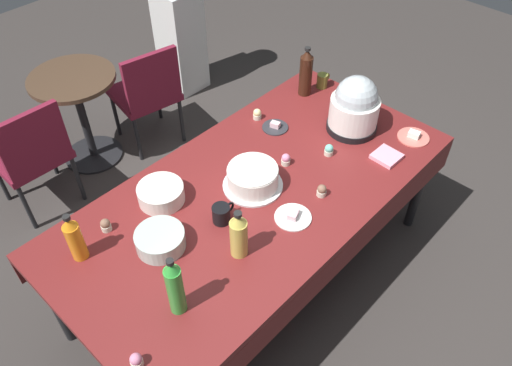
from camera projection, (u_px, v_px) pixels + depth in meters
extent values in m
plane|color=#383330|center=(256.00, 274.00, 3.15)|extent=(9.00, 9.00, 0.00)
cube|color=maroon|center=(256.00, 193.00, 2.64)|extent=(2.20, 1.10, 0.04)
cylinder|color=black|center=(420.00, 186.00, 3.20)|extent=(0.06, 0.06, 0.71)
cylinder|color=black|center=(55.00, 302.00, 2.60)|extent=(0.06, 0.06, 0.71)
cylinder|color=black|center=(305.00, 124.00, 3.66)|extent=(0.06, 0.06, 0.71)
cube|color=maroon|center=(338.00, 263.00, 2.45)|extent=(2.20, 0.01, 0.18)
cube|color=maroon|center=(189.00, 160.00, 2.98)|extent=(2.20, 0.01, 0.18)
cylinder|color=silver|center=(253.00, 185.00, 2.64)|extent=(0.32, 0.32, 0.01)
cylinder|color=white|center=(253.00, 177.00, 2.60)|extent=(0.27, 0.27, 0.10)
cylinder|color=white|center=(253.00, 169.00, 2.56)|extent=(0.26, 0.26, 0.01)
cylinder|color=black|center=(351.00, 126.00, 2.97)|extent=(0.30, 0.30, 0.04)
cylinder|color=white|center=(354.00, 112.00, 2.90)|extent=(0.28, 0.28, 0.17)
sphere|color=#B2BCC1|center=(356.00, 97.00, 2.83)|extent=(0.24, 0.24, 0.24)
cylinder|color=#B2C6BC|center=(160.00, 240.00, 2.33)|extent=(0.23, 0.23, 0.09)
cylinder|color=silver|center=(161.00, 194.00, 2.54)|extent=(0.24, 0.24, 0.09)
cylinder|color=#E07266|center=(413.00, 137.00, 2.93)|extent=(0.18, 0.18, 0.01)
cube|color=white|center=(414.00, 134.00, 2.91)|extent=(0.06, 0.07, 0.03)
cylinder|color=white|center=(293.00, 217.00, 2.48)|extent=(0.18, 0.18, 0.01)
cube|color=beige|center=(293.00, 214.00, 2.47)|extent=(0.08, 0.07, 0.03)
cylinder|color=#2D2D33|center=(275.00, 127.00, 2.99)|extent=(0.15, 0.15, 0.01)
cube|color=beige|center=(275.00, 125.00, 2.98)|extent=(0.05, 0.06, 0.03)
cylinder|color=beige|center=(257.00, 116.00, 3.05)|extent=(0.05, 0.05, 0.03)
sphere|color=beige|center=(257.00, 113.00, 3.03)|extent=(0.05, 0.05, 0.05)
cylinder|color=beige|center=(137.00, 362.00, 1.94)|extent=(0.05, 0.05, 0.03)
sphere|color=pink|center=(136.00, 359.00, 1.92)|extent=(0.05, 0.05, 0.05)
cylinder|color=beige|center=(286.00, 162.00, 2.76)|extent=(0.05, 0.05, 0.03)
sphere|color=pink|center=(286.00, 158.00, 2.74)|extent=(0.05, 0.05, 0.05)
cylinder|color=beige|center=(329.00, 152.00, 2.81)|extent=(0.05, 0.05, 0.03)
sphere|color=#6BC6B2|center=(329.00, 148.00, 2.79)|extent=(0.05, 0.05, 0.05)
cylinder|color=beige|center=(106.00, 227.00, 2.42)|extent=(0.05, 0.05, 0.03)
sphere|color=brown|center=(105.00, 223.00, 2.40)|extent=(0.05, 0.05, 0.05)
cylinder|color=beige|center=(321.00, 193.00, 2.59)|extent=(0.05, 0.05, 0.03)
sphere|color=brown|center=(322.00, 189.00, 2.57)|extent=(0.05, 0.05, 0.05)
cylinder|color=green|center=(176.00, 290.00, 2.04)|extent=(0.07, 0.07, 0.26)
cone|color=green|center=(171.00, 267.00, 1.93)|extent=(0.06, 0.06, 0.05)
cylinder|color=black|center=(170.00, 262.00, 1.90)|extent=(0.03, 0.03, 0.02)
cylinder|color=orange|center=(76.00, 242.00, 2.25)|extent=(0.07, 0.07, 0.20)
cone|color=orange|center=(68.00, 223.00, 2.16)|extent=(0.07, 0.07, 0.05)
cylinder|color=black|center=(66.00, 218.00, 2.14)|extent=(0.03, 0.03, 0.02)
cylinder|color=gold|center=(239.00, 238.00, 2.27)|extent=(0.08, 0.08, 0.20)
cone|color=gold|center=(238.00, 220.00, 2.18)|extent=(0.07, 0.07, 0.05)
cylinder|color=black|center=(238.00, 214.00, 2.15)|extent=(0.04, 0.04, 0.02)
cylinder|color=#33190F|center=(306.00, 76.00, 3.16)|extent=(0.08, 0.08, 0.26)
cone|color=#33190F|center=(307.00, 54.00, 3.05)|extent=(0.07, 0.07, 0.05)
cylinder|color=black|center=(308.00, 49.00, 3.03)|extent=(0.04, 0.04, 0.02)
cylinder|color=black|center=(221.00, 214.00, 2.44)|extent=(0.09, 0.09, 0.09)
torus|color=black|center=(229.00, 207.00, 2.47)|extent=(0.06, 0.01, 0.06)
cylinder|color=olive|center=(322.00, 81.00, 3.27)|extent=(0.07, 0.07, 0.09)
torus|color=olive|center=(327.00, 77.00, 3.29)|extent=(0.06, 0.01, 0.06)
cylinder|color=tan|center=(349.00, 93.00, 3.18)|extent=(0.08, 0.08, 0.09)
torus|color=tan|center=(355.00, 88.00, 3.20)|extent=(0.06, 0.01, 0.06)
cube|color=pink|center=(387.00, 156.00, 2.79)|extent=(0.14, 0.14, 0.02)
cube|color=maroon|center=(29.00, 154.00, 3.32)|extent=(0.45, 0.45, 0.05)
cube|color=maroon|center=(33.00, 141.00, 3.06)|extent=(0.42, 0.05, 0.40)
cylinder|color=black|center=(50.00, 153.00, 3.67)|extent=(0.03, 0.03, 0.40)
cylinder|color=black|center=(0.00, 179.00, 3.47)|extent=(0.03, 0.03, 0.40)
cylinder|color=black|center=(78.00, 178.00, 3.48)|extent=(0.03, 0.03, 0.40)
cylinder|color=black|center=(27.00, 207.00, 3.28)|extent=(0.03, 0.03, 0.40)
cube|color=maroon|center=(144.00, 94.00, 3.81)|extent=(0.51, 0.51, 0.05)
cube|color=maroon|center=(152.00, 80.00, 3.54)|extent=(0.42, 0.11, 0.40)
cylinder|color=black|center=(158.00, 98.00, 4.16)|extent=(0.03, 0.03, 0.40)
cylinder|color=black|center=(116.00, 114.00, 4.00)|extent=(0.03, 0.03, 0.40)
cylinder|color=black|center=(182.00, 120.00, 3.94)|extent=(0.03, 0.03, 0.40)
cylinder|color=black|center=(138.00, 139.00, 3.78)|extent=(0.03, 0.03, 0.40)
cylinder|color=#473323|center=(71.00, 78.00, 3.45)|extent=(0.60, 0.60, 0.03)
cylinder|color=black|center=(84.00, 119.00, 3.70)|extent=(0.06, 0.06, 0.67)
cylinder|color=black|center=(94.00, 155.00, 3.94)|extent=(0.44, 0.44, 0.02)
cube|color=silver|center=(181.00, 41.00, 4.33)|extent=(0.32, 0.32, 0.90)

